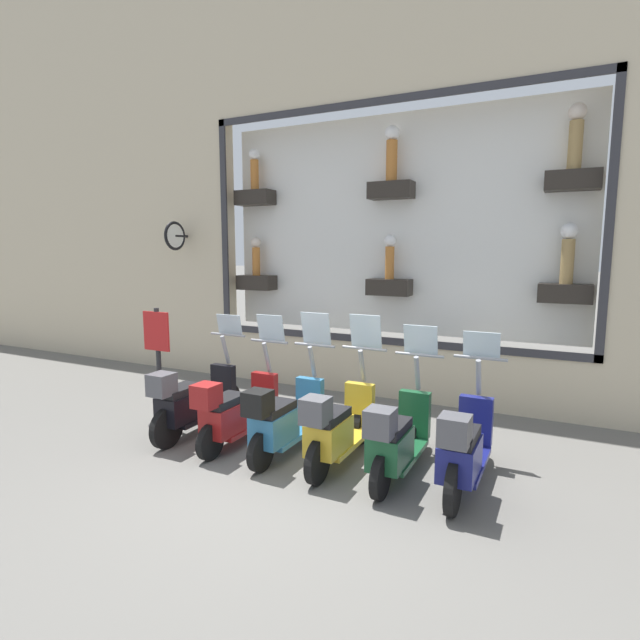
% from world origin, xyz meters
% --- Properties ---
extents(ground_plane, '(120.00, 120.00, 0.00)m').
position_xyz_m(ground_plane, '(0.00, 0.00, 0.00)').
color(ground_plane, '#66635E').
extents(building_facade, '(1.20, 36.00, 8.31)m').
position_xyz_m(building_facade, '(3.60, 0.00, 4.25)').
color(building_facade, beige).
rests_on(building_facade, ground_plane).
extents(scooter_navy_0, '(1.81, 0.60, 1.58)m').
position_xyz_m(scooter_navy_0, '(0.57, -1.91, 0.48)').
color(scooter_navy_0, black).
rests_on(scooter_navy_0, ground_plane).
extents(scooter_green_1, '(1.79, 0.60, 1.61)m').
position_xyz_m(scooter_green_1, '(0.56, -1.18, 0.46)').
color(scooter_green_1, black).
rests_on(scooter_green_1, ground_plane).
extents(scooter_yellow_2, '(1.80, 0.60, 1.69)m').
position_xyz_m(scooter_yellow_2, '(0.57, -0.46, 0.47)').
color(scooter_yellow_2, black).
rests_on(scooter_yellow_2, ground_plane).
extents(scooter_teal_3, '(1.79, 0.60, 1.68)m').
position_xyz_m(scooter_teal_3, '(0.56, 0.26, 0.46)').
color(scooter_teal_3, black).
rests_on(scooter_teal_3, ground_plane).
extents(scooter_red_4, '(1.79, 0.60, 1.61)m').
position_xyz_m(scooter_red_4, '(0.56, 0.98, 0.46)').
color(scooter_red_4, black).
rests_on(scooter_red_4, ground_plane).
extents(scooter_black_5, '(1.81, 0.60, 1.57)m').
position_xyz_m(scooter_black_5, '(0.57, 1.70, 0.48)').
color(scooter_black_5, black).
rests_on(scooter_black_5, ground_plane).
extents(shop_sign_post, '(0.36, 0.45, 1.71)m').
position_xyz_m(shop_sign_post, '(0.66, 2.36, 0.92)').
color(shop_sign_post, '#232326').
rests_on(shop_sign_post, ground_plane).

